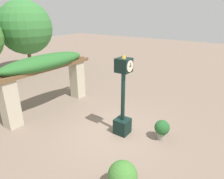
{
  "coord_description": "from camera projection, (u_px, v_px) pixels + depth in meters",
  "views": [
    {
      "loc": [
        -5.63,
        -3.85,
        4.51
      ],
      "look_at": [
        0.23,
        0.22,
        1.75
      ],
      "focal_mm": 32.0,
      "sensor_mm": 36.0,
      "label": 1
    }
  ],
  "objects": [
    {
      "name": "potted_plant_near_left",
      "position": [
        162.0,
        129.0,
        7.45
      ],
      "size": [
        0.57,
        0.57,
        0.79
      ],
      "color": "gray",
      "rests_on": "ground"
    },
    {
      "name": "pergola",
      "position": [
        46.0,
        70.0,
        9.29
      ],
      "size": [
        5.12,
        1.19,
        2.73
      ],
      "color": "#BCB299",
      "rests_on": "ground"
    },
    {
      "name": "pedestal_clock",
      "position": [
        123.0,
        101.0,
        7.52
      ],
      "size": [
        0.55,
        0.55,
        3.18
      ],
      "color": "black",
      "rests_on": "ground"
    },
    {
      "name": "ground_plane",
      "position": [
        113.0,
        133.0,
        7.99
      ],
      "size": [
        60.0,
        60.0,
        0.0
      ],
      "primitive_type": "plane",
      "color": "#7F6B5B"
    },
    {
      "name": "potted_plant_near_right",
      "position": [
        123.0,
        177.0,
        5.26
      ],
      "size": [
        0.79,
        0.79,
        0.9
      ],
      "color": "#B26B4C",
      "rests_on": "ground"
    }
  ]
}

